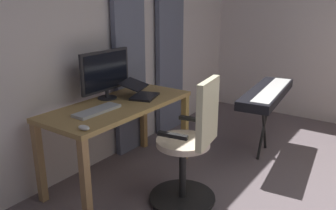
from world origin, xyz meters
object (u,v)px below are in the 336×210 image
object	(u,v)px
office_chair	(191,148)
computer_monitor	(106,72)
computer_keyboard	(97,111)
laptop	(141,92)
computer_mouse	(84,128)
desk	(119,114)
piano_keyboard	(267,94)

from	to	relation	value
office_chair	computer_monitor	xyz separation A→B (m)	(-0.05, -0.97, 0.50)
computer_keyboard	laptop	xyz separation A→B (m)	(-0.55, 0.01, 0.04)
laptop	office_chair	bearing A→B (deg)	51.51
laptop	computer_keyboard	bearing A→B (deg)	-19.85
computer_monitor	computer_mouse	size ratio (longest dim) A/B	5.88
office_chair	computer_monitor	world-z (taller)	computer_monitor
office_chair	computer_mouse	xyz separation A→B (m)	(0.63, -0.53, 0.26)
computer_keyboard	office_chair	bearing A→B (deg)	110.78
desk	laptop	xyz separation A→B (m)	(-0.27, 0.03, 0.15)
computer_keyboard	computer_mouse	xyz separation A→B (m)	(0.34, 0.22, 0.01)
desk	computer_mouse	world-z (taller)	computer_mouse
desk	computer_keyboard	world-z (taller)	computer_keyboard
office_chair	computer_monitor	size ratio (longest dim) A/B	1.84
computer_keyboard	computer_mouse	distance (m)	0.41
office_chair	computer_mouse	bearing A→B (deg)	130.59
office_chair	computer_keyboard	xyz separation A→B (m)	(0.28, -0.75, 0.26)
piano_keyboard	computer_monitor	bearing A→B (deg)	-48.78
desk	computer_mouse	xyz separation A→B (m)	(0.63, 0.24, 0.12)
computer_monitor	computer_mouse	xyz separation A→B (m)	(0.68, 0.44, -0.23)
piano_keyboard	computer_keyboard	bearing A→B (deg)	-36.33
desk	office_chair	xyz separation A→B (m)	(0.00, 0.77, -0.14)
office_chair	laptop	xyz separation A→B (m)	(-0.27, -0.73, 0.29)
office_chair	computer_keyboard	bearing A→B (deg)	101.33
computer_keyboard	piano_keyboard	world-z (taller)	computer_keyboard
computer_monitor	piano_keyboard	world-z (taller)	computer_monitor
office_chair	piano_keyboard	distance (m)	1.31
desk	laptop	size ratio (longest dim) A/B	3.73
computer_monitor	computer_keyboard	size ratio (longest dim) A/B	1.35
office_chair	piano_keyboard	bearing A→B (deg)	-16.08
office_chair	piano_keyboard	world-z (taller)	office_chair
computer_keyboard	computer_mouse	size ratio (longest dim) A/B	4.37
laptop	computer_mouse	xyz separation A→B (m)	(0.90, 0.21, -0.03)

